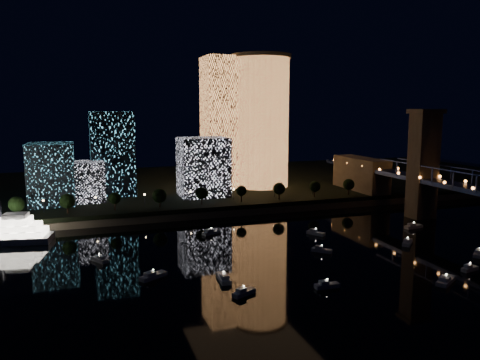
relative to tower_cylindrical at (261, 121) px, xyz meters
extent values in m
plane|color=black|center=(-16.19, -129.82, -42.87)|extent=(520.00, 520.00, 0.00)
cube|color=black|center=(-16.19, 30.18, -40.37)|extent=(420.00, 160.00, 5.00)
cube|color=#6B5E4C|center=(-16.19, -47.82, -41.37)|extent=(420.00, 6.00, 3.00)
cylinder|color=#FF9C51|center=(0.00, 0.00, -1.13)|extent=(32.00, 32.00, 73.49)
cylinder|color=#6B5E4C|center=(0.00, 0.00, 36.62)|extent=(34.00, 34.00, 2.00)
cube|color=#FF9C51|center=(-19.98, 7.24, -0.68)|extent=(23.38, 23.38, 74.39)
cube|color=white|center=(-39.47, -19.00, -22.66)|extent=(24.71, 20.91, 30.41)
cube|color=#59CCF3|center=(-83.96, 2.34, -15.99)|extent=(21.88, 28.45, 43.77)
cube|color=white|center=(-98.72, -14.98, -28.09)|extent=(19.57, 17.79, 19.57)
cube|color=#59CCF3|center=(-113.30, -17.05, -23.31)|extent=(20.81, 22.89, 29.13)
cube|color=#6B5E4C|center=(48.81, -79.82, -18.87)|extent=(11.00, 9.00, 48.00)
cube|color=#6B5E4C|center=(48.81, -79.82, 6.13)|extent=(13.00, 11.00, 2.00)
cube|color=#6B5E4C|center=(48.81, -29.82, -31.37)|extent=(12.00, 40.00, 23.00)
cube|color=navy|center=(43.81, -93.82, -21.37)|extent=(0.50, 0.50, 7.00)
cube|color=navy|center=(43.81, -69.82, -21.37)|extent=(0.50, 0.50, 7.00)
sphere|color=orange|center=(43.31, -84.82, -23.07)|extent=(1.20, 1.20, 1.20)
sphere|color=orange|center=(43.31, -39.82, -23.07)|extent=(1.20, 1.20, 1.20)
cube|color=silver|center=(-123.91, -64.15, -32.67)|extent=(9.31, 7.64, 1.87)
cylinder|color=black|center=(-129.68, -60.98, -30.38)|extent=(1.46, 1.46, 6.24)
cube|color=silver|center=(-0.39, -150.40, -42.27)|extent=(9.68, 7.47, 1.20)
cube|color=silver|center=(-1.61, -151.13, -41.17)|extent=(4.11, 3.82, 1.00)
sphere|color=white|center=(-0.39, -150.40, -40.27)|extent=(0.36, 0.36, 0.36)
cube|color=silver|center=(-51.05, -76.66, -42.27)|extent=(8.24, 5.67, 1.20)
cube|color=silver|center=(-52.12, -77.17, -41.17)|extent=(3.39, 3.05, 1.00)
sphere|color=white|center=(-51.05, -76.66, -40.27)|extent=(0.36, 0.36, 0.36)
cube|color=silver|center=(-35.11, -142.68, -42.27)|extent=(7.20, 2.50, 1.20)
cube|color=silver|center=(-36.18, -142.65, -41.17)|extent=(2.55, 1.93, 1.00)
sphere|color=white|center=(-35.11, -142.68, -40.27)|extent=(0.36, 0.36, 0.36)
cube|color=silver|center=(-61.17, -127.59, -42.27)|extent=(3.53, 9.22, 1.20)
cube|color=silver|center=(-61.27, -128.94, -41.17)|extent=(2.57, 3.32, 1.00)
sphere|color=white|center=(-61.17, -127.59, -40.27)|extent=(0.36, 0.36, 0.36)
cube|color=silver|center=(14.13, -144.58, -42.27)|extent=(6.50, 3.17, 1.20)
cube|color=silver|center=(13.21, -144.76, -41.17)|extent=(2.45, 2.01, 1.00)
sphere|color=white|center=(14.13, -144.58, -40.27)|extent=(0.36, 0.36, 0.36)
cube|color=silver|center=(14.66, -114.17, -42.27)|extent=(7.85, 7.56, 1.20)
cube|color=silver|center=(13.75, -115.01, -41.17)|extent=(3.58, 3.54, 1.00)
sphere|color=white|center=(14.66, -114.17, -40.27)|extent=(0.36, 0.36, 0.36)
cube|color=silver|center=(32.87, -95.15, -42.27)|extent=(8.57, 3.61, 1.20)
cube|color=silver|center=(31.63, -95.29, -41.17)|extent=(3.14, 2.49, 1.00)
sphere|color=white|center=(32.87, -95.15, -40.27)|extent=(0.36, 0.36, 0.36)
cube|color=silver|center=(-59.10, -139.97, -42.27)|extent=(7.37, 5.09, 1.20)
cube|color=silver|center=(-60.06, -140.43, -41.17)|extent=(3.03, 2.73, 1.00)
sphere|color=white|center=(-59.10, -139.97, -40.27)|extent=(0.36, 0.36, 0.36)
cube|color=silver|center=(-11.45, -91.21, -42.27)|extent=(6.09, 7.60, 1.20)
cube|color=silver|center=(-12.07, -90.27, -41.17)|extent=(3.06, 3.26, 1.00)
sphere|color=white|center=(-11.45, -91.21, -40.27)|extent=(0.36, 0.36, 0.36)
cube|color=silver|center=(29.64, -133.22, -42.27)|extent=(9.24, 7.88, 1.20)
cube|color=silver|center=(28.52, -134.04, -41.17)|extent=(4.05, 3.87, 1.00)
sphere|color=white|center=(29.64, -133.22, -40.27)|extent=(0.36, 0.36, 0.36)
cube|color=silver|center=(-95.28, -98.06, -42.27)|extent=(5.57, 7.10, 1.20)
cube|color=silver|center=(-94.73, -98.94, -41.17)|extent=(2.83, 3.03, 1.00)
sphere|color=white|center=(-95.28, -98.06, -40.27)|extent=(0.36, 0.36, 0.36)
cube|color=silver|center=(-80.56, -119.17, -42.27)|extent=(9.05, 7.11, 1.20)
cube|color=silver|center=(-81.70, -119.87, -41.17)|extent=(3.86, 3.61, 1.00)
sphere|color=white|center=(-80.56, -119.17, -40.27)|extent=(0.36, 0.36, 0.36)
cube|color=silver|center=(-20.39, -112.50, -42.27)|extent=(6.70, 6.65, 1.20)
cube|color=silver|center=(-21.15, -111.75, -41.17)|extent=(3.09, 3.08, 1.00)
sphere|color=white|center=(-20.39, -112.50, -40.27)|extent=(0.36, 0.36, 0.36)
cylinder|color=black|center=(-126.19, -41.82, -35.87)|extent=(0.70, 0.70, 4.00)
sphere|color=black|center=(-126.19, -41.82, -32.37)|extent=(6.62, 6.62, 6.62)
cylinder|color=black|center=(-106.19, -41.82, -35.87)|extent=(0.70, 0.70, 4.00)
sphere|color=black|center=(-106.19, -41.82, -32.37)|extent=(6.45, 6.45, 6.45)
cylinder|color=black|center=(-86.19, -41.82, -35.87)|extent=(0.70, 0.70, 4.00)
sphere|color=black|center=(-86.19, -41.82, -32.37)|extent=(5.37, 5.37, 5.37)
cylinder|color=black|center=(-66.19, -41.82, -35.87)|extent=(0.70, 0.70, 4.00)
sphere|color=black|center=(-66.19, -41.82, -32.37)|extent=(6.73, 6.73, 6.73)
cylinder|color=black|center=(-46.19, -41.82, -35.87)|extent=(0.70, 0.70, 4.00)
sphere|color=black|center=(-46.19, -41.82, -32.37)|extent=(5.85, 5.85, 5.85)
cylinder|color=black|center=(-26.19, -41.82, -35.87)|extent=(0.70, 0.70, 4.00)
sphere|color=black|center=(-26.19, -41.82, -32.37)|extent=(5.19, 5.19, 5.19)
cylinder|color=black|center=(-6.19, -41.82, -35.87)|extent=(0.70, 0.70, 4.00)
sphere|color=black|center=(-6.19, -41.82, -32.37)|extent=(6.10, 6.10, 6.10)
cylinder|color=black|center=(13.81, -41.82, -35.87)|extent=(0.70, 0.70, 4.00)
sphere|color=black|center=(13.81, -41.82, -32.37)|extent=(5.72, 5.72, 5.72)
cylinder|color=black|center=(33.81, -41.82, -35.87)|extent=(0.70, 0.70, 4.00)
sphere|color=black|center=(33.81, -41.82, -32.37)|extent=(5.99, 5.99, 5.99)
cylinder|color=black|center=(-116.19, -35.82, -35.37)|extent=(0.24, 0.24, 5.00)
sphere|color=#FFCC7F|center=(-116.19, -35.82, -32.57)|extent=(0.70, 0.70, 0.70)
cylinder|color=black|center=(-94.19, -35.82, -35.37)|extent=(0.24, 0.24, 5.00)
sphere|color=#FFCC7F|center=(-94.19, -35.82, -32.57)|extent=(0.70, 0.70, 0.70)
cylinder|color=black|center=(-72.19, -35.82, -35.37)|extent=(0.24, 0.24, 5.00)
sphere|color=#FFCC7F|center=(-72.19, -35.82, -32.57)|extent=(0.70, 0.70, 0.70)
cylinder|color=black|center=(-50.19, -35.82, -35.37)|extent=(0.24, 0.24, 5.00)
sphere|color=#FFCC7F|center=(-50.19, -35.82, -32.57)|extent=(0.70, 0.70, 0.70)
cylinder|color=black|center=(-28.19, -35.82, -35.37)|extent=(0.24, 0.24, 5.00)
sphere|color=#FFCC7F|center=(-28.19, -35.82, -32.57)|extent=(0.70, 0.70, 0.70)
cylinder|color=black|center=(-6.19, -35.82, -35.37)|extent=(0.24, 0.24, 5.00)
sphere|color=#FFCC7F|center=(-6.19, -35.82, -32.57)|extent=(0.70, 0.70, 0.70)
cylinder|color=black|center=(15.81, -35.82, -35.37)|extent=(0.24, 0.24, 5.00)
sphere|color=#FFCC7F|center=(15.81, -35.82, -32.57)|extent=(0.70, 0.70, 0.70)
camera|label=1|loc=(-98.96, -254.21, 7.33)|focal=35.00mm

